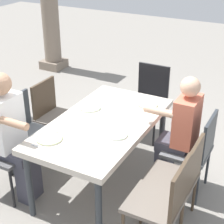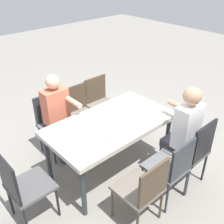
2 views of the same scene
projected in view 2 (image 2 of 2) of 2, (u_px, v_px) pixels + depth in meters
name	position (u px, v px, depth m)	size (l,w,h in m)	color
ground_plane	(111.00, 168.00, 3.75)	(16.00, 16.00, 0.00)	gray
dining_table	(111.00, 127.00, 3.39)	(1.64, 0.90, 0.77)	beige
chair_west_north	(193.00, 149.00, 3.23)	(0.44, 0.44, 0.96)	#4F4F50
chair_west_south	(100.00, 101.00, 4.35)	(0.44, 0.44, 0.90)	#6A6158
chair_mid_north	(172.00, 166.00, 3.01)	(0.44, 0.44, 0.90)	#5B5E61
chair_mid_south	(81.00, 110.00, 4.13)	(0.44, 0.44, 0.88)	#6A6158
chair_east_north	(143.00, 188.00, 2.74)	(0.44, 0.44, 0.89)	#6A6158
chair_east_south	(53.00, 120.00, 3.84)	(0.44, 0.44, 0.90)	#5B5E61
chair_head_east	(22.00, 185.00, 2.76)	(0.44, 0.44, 0.93)	#4F4F50
diner_woman_green	(182.00, 131.00, 3.26)	(0.35, 0.50, 1.34)	#3F3F4C
diner_man_white	(59.00, 116.00, 3.65)	(0.35, 0.49, 1.27)	#3F3F4C
plate_0	(154.00, 115.00, 3.49)	(0.24, 0.24, 0.02)	silver
fork_0	(161.00, 111.00, 3.58)	(0.02, 0.17, 0.01)	silver
spoon_0	(146.00, 119.00, 3.41)	(0.02, 0.17, 0.01)	silver
plate_1	(108.00, 109.00, 3.61)	(0.20, 0.20, 0.02)	white
fork_1	(116.00, 106.00, 3.70)	(0.02, 0.17, 0.01)	silver
spoon_1	(99.00, 114.00, 3.53)	(0.02, 0.17, 0.01)	silver
plate_2	(113.00, 137.00, 3.07)	(0.24, 0.24, 0.02)	white
fork_2	(123.00, 132.00, 3.16)	(0.02, 0.17, 0.01)	silver
spoon_2	(103.00, 142.00, 2.99)	(0.02, 0.17, 0.01)	silver
plate_3	(63.00, 129.00, 3.20)	(0.22, 0.22, 0.02)	silver
fork_3	(73.00, 125.00, 3.29)	(0.02, 0.17, 0.01)	silver
spoon_3	(52.00, 135.00, 3.11)	(0.02, 0.17, 0.01)	silver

